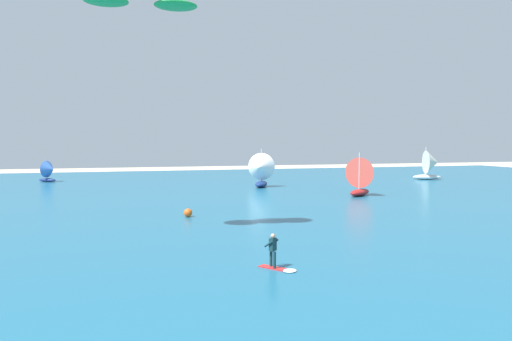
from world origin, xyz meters
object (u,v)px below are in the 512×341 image
at_px(kitesurfer, 276,256).
at_px(sailboat_leading, 261,170).
at_px(sailboat_center_horizon, 431,165).
at_px(sailboat_outermost, 362,176).
at_px(sailboat_trailing, 49,171).
at_px(marker_buoy, 188,213).

relative_size(kitesurfer, sailboat_leading, 0.37).
xyz_separation_m(sailboat_center_horizon, sailboat_leading, (-29.27, -4.54, -0.05)).
bearing_deg(sailboat_center_horizon, kitesurfer, -133.17).
relative_size(sailboat_leading, sailboat_outermost, 1.05).
bearing_deg(sailboat_center_horizon, sailboat_outermost, -142.28).
xyz_separation_m(sailboat_trailing, sailboat_leading, (27.82, -16.26, 0.69)).
bearing_deg(marker_buoy, kitesurfer, -82.97).
xyz_separation_m(sailboat_trailing, marker_buoy, (15.53, -37.55, -1.28)).
distance_m(kitesurfer, marker_buoy, 16.46).
height_order(sailboat_center_horizon, sailboat_outermost, sailboat_center_horizon).
height_order(sailboat_trailing, sailboat_center_horizon, sailboat_center_horizon).
bearing_deg(marker_buoy, sailboat_leading, 59.99).
distance_m(kitesurfer, sailboat_leading, 39.04).
distance_m(sailboat_outermost, marker_buoy, 22.96).
bearing_deg(kitesurfer, sailboat_leading, 74.72).
relative_size(sailboat_trailing, sailboat_center_horizon, 0.69).
xyz_separation_m(kitesurfer, sailboat_leading, (10.28, 37.62, 1.70)).
xyz_separation_m(sailboat_leading, marker_buoy, (-12.30, -21.29, -1.97)).
distance_m(kitesurfer, sailboat_trailing, 56.68).
xyz_separation_m(sailboat_trailing, sailboat_outermost, (36.25, -27.84, 0.57)).
distance_m(sailboat_center_horizon, sailboat_leading, 29.62).
height_order(sailboat_outermost, marker_buoy, sailboat_outermost).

